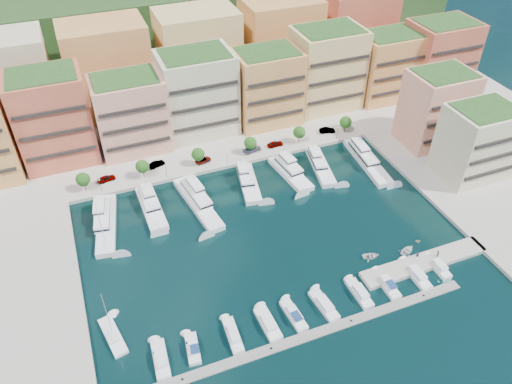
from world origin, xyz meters
The scene contains 61 objects.
ground centered at (0.00, 0.00, 0.00)m, with size 400.00×400.00×0.00m, color black.
north_quay centered at (0.00, 62.00, 0.00)m, with size 220.00×64.00×2.00m, color #9E998E.
east_quay centered at (62.00, -8.00, 0.00)m, with size 34.00×76.00×2.00m, color #9E998E.
hillside centered at (0.00, 110.00, 0.00)m, with size 240.00×40.00×58.00m, color #183415.
south_pontoon centered at (-3.00, -30.00, 0.00)m, with size 72.00×2.20×0.35m, color gray.
finger_pier centered at (30.00, -22.00, 0.00)m, with size 32.00×5.00×2.00m, color #9E998E.
apartment_1 centered at (-44.00, 51.99, 14.31)m, with size 20.00×16.50×26.80m.
apartment_2 centered at (-23.00, 49.99, 12.31)m, with size 20.00×15.50×22.80m.
apartment_3 centered at (-2.00, 51.99, 13.81)m, with size 22.00×16.50×25.80m.
apartment_4 centered at (20.00, 49.99, 12.81)m, with size 20.00×15.50×23.80m.
apartment_5 centered at (42.00, 51.99, 14.31)m, with size 22.00×16.50×26.80m.
apartment_6 centered at (64.00, 49.99, 12.31)m, with size 20.00×15.50×22.80m.
apartment_7 centered at (84.00, 47.99, 13.31)m, with size 22.00×16.50×24.80m.
apartment_east_a centered at (62.00, 19.99, 12.31)m, with size 18.00×14.50×22.80m.
apartment_east_b centered at (62.00, 1.99, 11.31)m, with size 18.00×14.50×20.80m.
backblock_0 centered at (-55.00, 74.00, 16.00)m, with size 26.00×18.00×30.00m, color beige.
backblock_1 centered at (-25.00, 74.00, 16.00)m, with size 26.00×18.00×30.00m, color #DBA752.
backblock_2 centered at (5.00, 74.00, 16.00)m, with size 26.00×18.00×30.00m, color #DDBE75.
backblock_3 centered at (35.00, 74.00, 16.00)m, with size 26.00×18.00×30.00m, color #D8984F.
backblock_4 centered at (65.00, 74.00, 16.00)m, with size 26.00×18.00×30.00m, color #DA6348.
tree_0 centered at (-40.00, 33.50, 4.74)m, with size 3.80×3.80×5.65m.
tree_1 centered at (-24.00, 33.50, 4.74)m, with size 3.80×3.80×5.65m.
tree_2 centered at (-8.00, 33.50, 4.74)m, with size 3.80×3.80×5.65m.
tree_3 centered at (8.00, 33.50, 4.74)m, with size 3.80×3.80×5.65m.
tree_4 centered at (24.00, 33.50, 4.74)m, with size 3.80×3.80×5.65m.
tree_5 centered at (40.00, 33.50, 4.74)m, with size 3.80×3.80×5.65m.
lamppost_0 centered at (-36.00, 31.20, 3.83)m, with size 0.30×0.30×4.20m.
lamppost_1 centered at (-18.00, 31.20, 3.83)m, with size 0.30×0.30×4.20m.
lamppost_2 centered at (0.00, 31.20, 3.83)m, with size 0.30×0.30×4.20m.
lamppost_3 centered at (18.00, 31.20, 3.83)m, with size 0.30×0.30×4.20m.
lamppost_4 centered at (36.00, 31.20, 3.83)m, with size 0.30×0.30×4.20m.
yacht_0 centered at (-36.85, 18.81, 1.21)m, with size 8.19×22.68×7.30m.
yacht_1 centered at (-24.95, 20.57, 1.09)m, with size 5.09×18.40×7.30m.
yacht_2 centered at (-13.09, 18.20, 1.21)m, with size 7.70×23.97×7.30m.
yacht_3 centered at (2.49, 21.09, 1.21)m, with size 7.60×17.79×7.30m.
yacht_4 centered at (15.10, 20.87, 1.09)m, with size 6.95×18.12×7.30m.
yacht_5 centered at (24.64, 20.69, 1.21)m, with size 7.60×18.60×7.30m.
yacht_6 centered at (38.64, 18.22, 1.21)m, with size 6.72×23.86×7.30m.
cruiser_0 centered at (-32.82, -24.59, 0.55)m, with size 3.28×8.81×2.55m.
cruiser_1 centered at (-26.41, -24.59, 0.57)m, with size 3.26×7.34×2.66m.
cruiser_2 centered at (-18.02, -24.59, 0.55)m, with size 2.81×8.68×2.55m.
cruiser_3 centered at (-10.40, -24.59, 0.55)m, with size 3.23×8.69×2.55m.
cruiser_4 centered at (-4.56, -24.61, 0.57)m, with size 3.08×8.60×2.66m.
cruiser_5 centered at (2.53, -24.60, 0.55)m, with size 3.51×8.89×2.55m.
cruiser_6 centered at (11.21, -24.59, 0.55)m, with size 2.62×8.31×2.55m.
cruiser_7 centered at (18.11, -24.61, 0.57)m, with size 2.60×8.49×2.66m.
cruiser_8 centered at (25.84, -24.60, 0.55)m, with size 2.70×9.17×2.55m.
cruiser_9 centered at (32.03, -24.58, 0.55)m, with size 2.52×7.19×2.55m.
sailboat_2 centered at (-38.07, 10.80, 0.32)m, with size 3.76×7.91×13.20m.
sailboat_0 centered at (-40.58, -15.78, 0.31)m, with size 4.74×10.61×13.20m.
tender_3 centered at (32.92, -15.53, 0.39)m, with size 1.28×1.48×0.78m, color beige.
tender_0 centered at (19.58, -15.72, 0.42)m, with size 2.91×4.08×0.84m, color silver.
tender_2 centered at (28.58, -17.39, 0.44)m, with size 3.03×4.25×0.88m, color white.
car_0 centered at (-34.02, 35.69, 1.83)m, with size 1.97×4.89×1.67m, color gray.
car_1 centered at (-19.52, 37.26, 1.80)m, with size 1.70×4.87×1.60m, color gray.
car_2 centered at (-6.41, 34.50, 1.67)m, with size 2.24×4.85×1.35m, color gray.
car_3 centered at (8.84, 34.48, 1.85)m, with size 2.38×5.86×1.70m, color gray.
car_4 centered at (16.41, 34.36, 1.84)m, with size 1.99×4.95×1.69m, color gray.
car_5 centered at (34.82, 35.43, 1.82)m, with size 1.74×5.00×1.65m, color gray.
person_0 centered at (28.94, -20.40, 1.91)m, with size 0.66×0.43×1.81m, color #232245.
person_1 centered at (33.47, -21.84, 1.89)m, with size 0.87×0.68×1.79m, color #4B3A2D.
Camera 1 is at (-35.55, -81.67, 86.24)m, focal length 35.00 mm.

